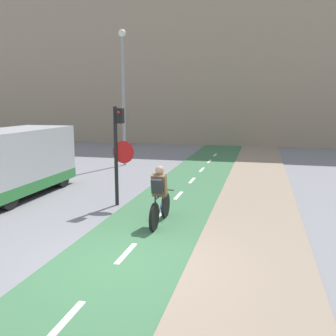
{
  "coord_description": "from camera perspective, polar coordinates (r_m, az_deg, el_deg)",
  "views": [
    {
      "loc": [
        2.61,
        -6.36,
        3.1
      ],
      "look_at": [
        0.0,
        4.06,
        1.2
      ],
      "focal_mm": 40.0,
      "sensor_mm": 36.0,
      "label": 1
    }
  ],
  "objects": [
    {
      "name": "ground_plane",
      "position": [
        7.55,
        -7.76,
        -14.33
      ],
      "size": [
        120.0,
        120.0,
        0.0
      ],
      "primitive_type": "plane",
      "color": "gray"
    },
    {
      "name": "bike_lane",
      "position": [
        7.55,
        -7.74,
        -14.23
      ],
      "size": [
        2.66,
        60.0,
        0.02
      ],
      "color": "#3D7047",
      "rests_on": "ground_plane"
    },
    {
      "name": "sidewalk_strip",
      "position": [
        7.07,
        12.48,
        -16.02
      ],
      "size": [
        2.4,
        60.0,
        0.05
      ],
      "color": "gray",
      "rests_on": "ground_plane"
    },
    {
      "name": "building_row_background",
      "position": [
        29.52,
        9.27,
        15.48
      ],
      "size": [
        60.0,
        5.2,
        11.91
      ],
      "color": "gray",
      "rests_on": "ground_plane"
    },
    {
      "name": "traffic_light_pole",
      "position": [
        11.2,
        -7.56,
        3.52
      ],
      "size": [
        0.67,
        0.25,
        2.97
      ],
      "color": "black",
      "rests_on": "ground_plane"
    },
    {
      "name": "street_lamp_far",
      "position": [
        18.58,
        -6.84,
        12.68
      ],
      "size": [
        0.36,
        0.36,
        6.48
      ],
      "color": "gray",
      "rests_on": "ground_plane"
    },
    {
      "name": "cyclist_near",
      "position": [
        9.5,
        -1.3,
        -4.48
      ],
      "size": [
        0.46,
        1.8,
        1.53
      ],
      "color": "black",
      "rests_on": "ground_plane"
    },
    {
      "name": "van",
      "position": [
        13.41,
        -22.46,
        0.66
      ],
      "size": [
        1.98,
        4.7,
        2.22
      ],
      "color": "#B7B7BC",
      "rests_on": "ground_plane"
    }
  ]
}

